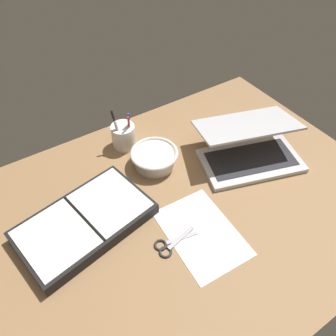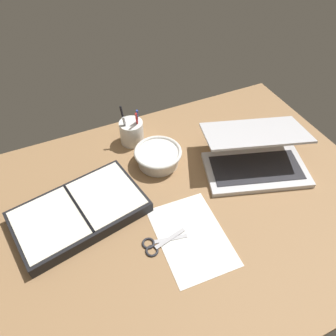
{
  "view_description": "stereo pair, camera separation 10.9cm",
  "coord_description": "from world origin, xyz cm",
  "px_view_note": "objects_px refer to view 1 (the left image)",
  "views": [
    {
      "loc": [
        -38.1,
        -52.19,
        88.06
      ],
      "look_at": [
        2.62,
        11.09,
        9.0
      ],
      "focal_mm": 35.0,
      "sensor_mm": 36.0,
      "label": 1
    },
    {
      "loc": [
        -28.53,
        -57.41,
        88.06
      ],
      "look_at": [
        2.62,
        11.09,
        9.0
      ],
      "focal_mm": 35.0,
      "sensor_mm": 36.0,
      "label": 2
    }
  ],
  "objects_px": {
    "bowl": "(154,157)",
    "scissors": "(168,246)",
    "laptop": "(249,148)",
    "pen_cup": "(124,136)",
    "planner": "(85,222)"
  },
  "relations": [
    {
      "from": "bowl",
      "to": "scissors",
      "type": "distance_m",
      "value": 0.35
    },
    {
      "from": "laptop",
      "to": "pen_cup",
      "type": "relative_size",
      "value": 2.53
    },
    {
      "from": "laptop",
      "to": "scissors",
      "type": "xyz_separation_m",
      "value": [
        -0.45,
        -0.15,
        -0.04
      ]
    },
    {
      "from": "bowl",
      "to": "laptop",
      "type": "bearing_deg",
      "value": -27.09
    },
    {
      "from": "planner",
      "to": "laptop",
      "type": "bearing_deg",
      "value": -14.74
    },
    {
      "from": "bowl",
      "to": "planner",
      "type": "bearing_deg",
      "value": -160.03
    },
    {
      "from": "laptop",
      "to": "planner",
      "type": "xyz_separation_m",
      "value": [
        -0.63,
        0.04,
        -0.03
      ]
    },
    {
      "from": "pen_cup",
      "to": "scissors",
      "type": "xyz_separation_m",
      "value": [
        -0.1,
        -0.46,
        -0.04
      ]
    },
    {
      "from": "laptop",
      "to": "scissors",
      "type": "bearing_deg",
      "value": -143.49
    },
    {
      "from": "laptop",
      "to": "planner",
      "type": "height_order",
      "value": "laptop"
    },
    {
      "from": "bowl",
      "to": "pen_cup",
      "type": "xyz_separation_m",
      "value": [
        -0.04,
        0.15,
        0.01
      ]
    },
    {
      "from": "bowl",
      "to": "pen_cup",
      "type": "bearing_deg",
      "value": 106.56
    },
    {
      "from": "pen_cup",
      "to": "scissors",
      "type": "distance_m",
      "value": 0.48
    },
    {
      "from": "laptop",
      "to": "scissors",
      "type": "height_order",
      "value": "laptop"
    },
    {
      "from": "laptop",
      "to": "bowl",
      "type": "bearing_deg",
      "value": 170.55
    }
  ]
}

